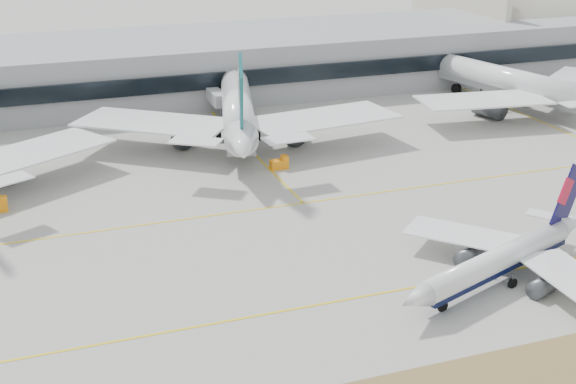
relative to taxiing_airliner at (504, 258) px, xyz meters
name	(u,v)px	position (x,y,z in m)	size (l,w,h in m)	color
ground	(267,295)	(-33.31, 7.29, -3.48)	(3000.00, 3000.00, 0.00)	gray
taxiing_airliner	(504,258)	(0.00, 0.00, 0.00)	(41.23, 34.89, 14.41)	white
widebody_cathay	(238,112)	(-17.16, 75.73, 3.25)	(68.65, 68.53, 25.29)	white
widebody_china_air	(517,85)	(55.83, 77.63, 2.84)	(64.60, 64.47, 23.77)	white
terminal	(128,70)	(-33.31, 122.13, 4.03)	(280.00, 43.10, 15.00)	gray
hangar	(566,45)	(121.25, 142.29, -3.34)	(91.00, 60.00, 60.00)	beige
gse_c	(280,164)	(-14.41, 56.02, -2.43)	(3.55, 2.00, 2.60)	orange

